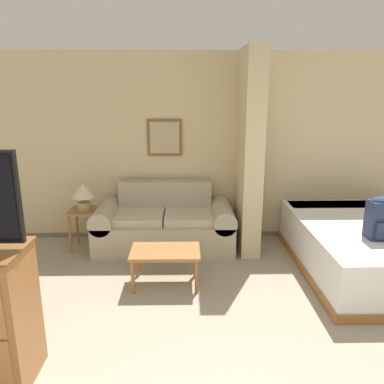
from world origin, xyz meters
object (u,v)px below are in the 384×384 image
object	(u,v)px
table_lamp	(83,193)
bed	(370,247)
couch	(165,225)
coffee_table	(165,254)
backpack	(383,217)

from	to	relation	value
table_lamp	bed	world-z (taller)	table_lamp
couch	coffee_table	distance (m)	1.03
couch	backpack	size ratio (longest dim) A/B	4.06
coffee_table	bed	world-z (taller)	bed
coffee_table	couch	bearing A→B (deg)	93.45
table_lamp	backpack	size ratio (longest dim) A/B	0.80
coffee_table	table_lamp	bearing A→B (deg)	137.69
couch	table_lamp	distance (m)	1.16
couch	backpack	distance (m)	2.64
coffee_table	table_lamp	xyz separation A→B (m)	(-1.12, 1.02, 0.43)
coffee_table	bed	xyz separation A→B (m)	(2.41, 0.32, -0.07)
coffee_table	backpack	size ratio (longest dim) A/B	1.64
couch	backpack	world-z (taller)	backpack
bed	backpack	distance (m)	0.68
table_lamp	bed	bearing A→B (deg)	-11.17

